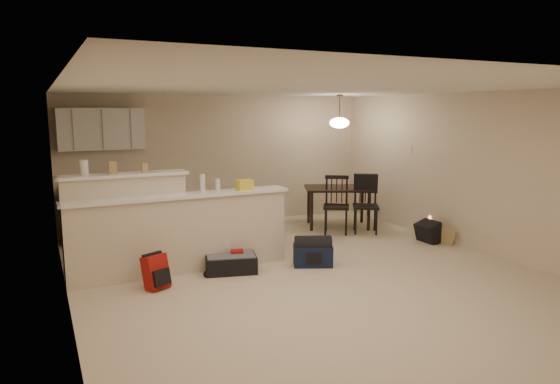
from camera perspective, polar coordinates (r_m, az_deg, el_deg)
room at (r=6.58m, az=3.46°, el=0.89°), size 7.00×7.02×2.50m
breakfast_bar at (r=6.99m, az=-13.38°, el=-4.21°), size 3.08×0.58×1.39m
upper_cabinets at (r=9.04m, az=-19.77°, el=6.80°), size 1.40×0.34×0.70m
kitchen_counter at (r=9.11m, az=-17.93°, el=-2.29°), size 1.80×0.60×0.90m
thermostat at (r=9.54m, az=14.61°, el=4.74°), size 0.02×0.12×0.12m
jar at (r=6.84m, az=-21.48°, el=2.61°), size 0.10×0.10×0.20m
cereal_box at (r=6.88m, az=-18.57°, el=2.64°), size 0.10×0.07×0.16m
small_box at (r=6.95m, az=-15.20°, el=2.69°), size 0.08×0.06×0.12m
bottle_a at (r=6.94m, az=-8.84°, el=0.98°), size 0.07×0.07×0.26m
bottle_b at (r=7.01m, az=-7.12°, el=0.78°), size 0.06×0.06×0.18m
bag_lump at (r=7.15m, az=-4.06°, el=0.84°), size 0.22×0.18×0.14m
dining_table at (r=9.56m, az=6.65°, el=-0.00°), size 1.45×1.25×0.77m
pendant_lamp at (r=9.43m, az=6.80°, el=7.91°), size 0.36×0.36×0.62m
dining_chair_near at (r=9.07m, az=6.45°, el=-1.50°), size 0.62×0.61×1.04m
dining_chair_far at (r=9.17m, az=9.78°, el=-1.45°), size 0.61×0.61×1.04m
suitcase at (r=7.01m, az=-5.65°, el=-8.14°), size 0.78×0.61×0.23m
red_backpack at (r=6.51m, az=-14.01°, el=-8.86°), size 0.33×0.28×0.43m
navy_duffel at (r=7.25m, az=3.78°, el=-7.24°), size 0.63×0.50×0.30m
black_daypack at (r=8.84m, az=16.66°, el=-4.42°), size 0.28×0.39×0.34m
cardboard_sheet at (r=8.77m, az=18.16°, el=-4.77°), size 0.15×0.37×0.30m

